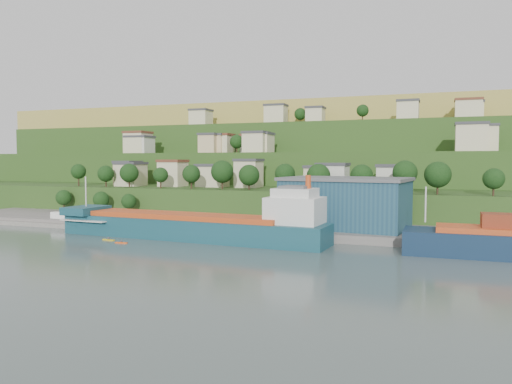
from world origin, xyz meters
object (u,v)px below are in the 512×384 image
at_px(warehouse, 345,202).
at_px(kayak_orange, 121,242).
at_px(caravan, 61,217).
at_px(cargo_ship_near, 198,228).

bearing_deg(warehouse, kayak_orange, -139.82).
distance_m(warehouse, caravan, 83.09).
xyz_separation_m(caravan, kayak_orange, (36.14, -21.03, -2.32)).
relative_size(caravan, kayak_orange, 1.89).
height_order(cargo_ship_near, warehouse, cargo_ship_near).
xyz_separation_m(warehouse, kayak_orange, (-46.22, -30.25, -8.21)).
bearing_deg(warehouse, caravan, -166.63).
bearing_deg(kayak_orange, caravan, 143.31).
height_order(warehouse, kayak_orange, warehouse).
height_order(cargo_ship_near, caravan, cargo_ship_near).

